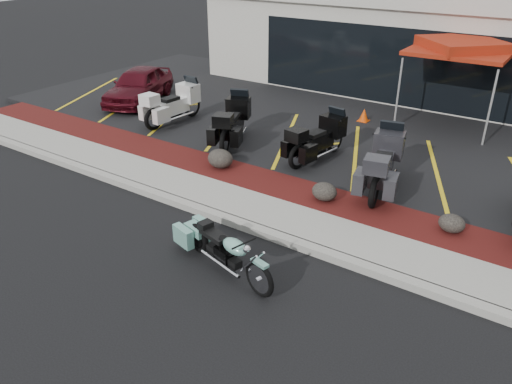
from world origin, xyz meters
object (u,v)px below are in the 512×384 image
Objects in this scene: touring_white at (191,97)px; parked_car at (139,85)px; hero_cruiser at (260,274)px; popup_canopy at (462,48)px; traffic_cone at (364,115)px.

parked_car is at bearing 88.86° from touring_white.
parked_car reaches higher than hero_cruiser.
hero_cruiser is 0.71× the size of popup_canopy.
parked_car is (-2.67, 0.23, -0.06)m from touring_white.
popup_canopy reaches higher than traffic_cone.
traffic_cone is (-2.01, 9.11, -0.09)m from hero_cruiser.
parked_car is at bearing 160.34° from hero_cruiser.
parked_car reaches higher than traffic_cone.
parked_car is 1.02× the size of popup_canopy.
touring_white is 2.68m from parked_car.
touring_white reaches higher than hero_cruiser.
touring_white is at bearing -150.90° from traffic_cone.
popup_canopy is (7.25, 3.98, 1.70)m from touring_white.
touring_white is at bearing -168.59° from popup_canopy.
hero_cruiser is 0.70× the size of parked_car.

